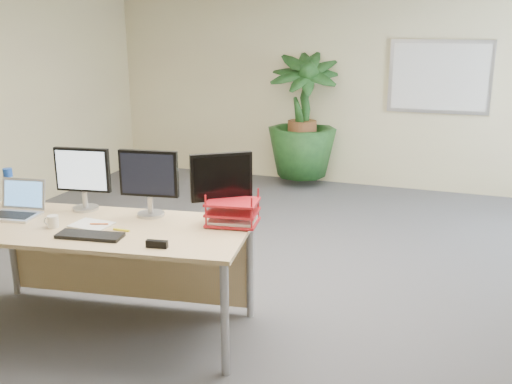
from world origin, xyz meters
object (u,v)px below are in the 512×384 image
(monitor_left, at_px, (83,175))
(laptop, at_px, (18,207))
(floor_plant, at_px, (302,134))
(monitor_right, at_px, (149,179))
(desk, at_px, (109,243))

(monitor_left, xyz_separation_m, laptop, (-0.40, -0.28, -0.22))
(floor_plant, distance_m, monitor_right, 4.06)
(floor_plant, distance_m, laptop, 4.48)
(floor_plant, xyz_separation_m, monitor_left, (-0.63, -4.08, 0.34))
(floor_plant, distance_m, monitor_left, 4.14)
(laptop, bearing_deg, monitor_left, 34.47)
(desk, height_order, monitor_left, monitor_left)
(laptop, bearing_deg, monitor_right, 18.31)
(monitor_left, bearing_deg, floor_plant, 81.24)
(desk, bearing_deg, laptop, -172.13)
(desk, bearing_deg, floor_plant, 85.76)
(floor_plant, bearing_deg, monitor_right, -91.12)
(monitor_left, relative_size, monitor_right, 0.98)
(desk, distance_m, monitor_left, 0.58)
(monitor_left, distance_m, monitor_right, 0.55)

